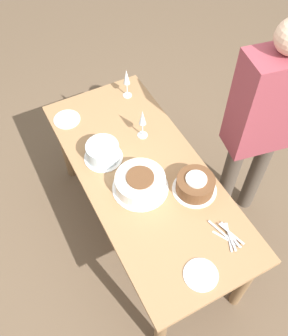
# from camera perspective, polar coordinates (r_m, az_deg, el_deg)

# --- Properties ---
(ground_plane) EXTENTS (12.00, 12.00, 0.00)m
(ground_plane) POSITION_cam_1_polar(r_m,az_deg,el_deg) (2.90, -0.00, -9.30)
(ground_plane) COLOR brown
(dining_table) EXTENTS (1.66, 0.73, 0.74)m
(dining_table) POSITION_cam_1_polar(r_m,az_deg,el_deg) (2.36, -0.00, -2.40)
(dining_table) COLOR #9E754C
(dining_table) RESTS_ON ground_plane
(cake_center_white) EXTENTS (0.33, 0.33, 0.11)m
(cake_center_white) POSITION_cam_1_polar(r_m,az_deg,el_deg) (2.16, -0.57, -2.28)
(cake_center_white) COLOR white
(cake_center_white) RESTS_ON dining_table
(cake_front_chocolate) EXTENTS (0.26, 0.26, 0.11)m
(cake_front_chocolate) POSITION_cam_1_polar(r_m,az_deg,el_deg) (2.18, 7.81, -2.53)
(cake_front_chocolate) COLOR white
(cake_front_chocolate) RESTS_ON dining_table
(cake_back_decorated) EXTENTS (0.24, 0.24, 0.11)m
(cake_back_decorated) POSITION_cam_1_polar(r_m,az_deg,el_deg) (2.31, -6.30, 2.46)
(cake_back_decorated) COLOR white
(cake_back_decorated) RESTS_ON dining_table
(wine_glass_near) EXTENTS (0.07, 0.07, 0.22)m
(wine_glass_near) POSITION_cam_1_polar(r_m,az_deg,el_deg) (2.35, -0.23, 7.44)
(wine_glass_near) COLOR silver
(wine_glass_near) RESTS_ON dining_table
(wine_glass_far) EXTENTS (0.06, 0.06, 0.23)m
(wine_glass_far) POSITION_cam_1_polar(r_m,az_deg,el_deg) (2.62, -2.67, 13.47)
(wine_glass_far) COLOR silver
(wine_glass_far) RESTS_ON dining_table
(dessert_plate_left) EXTENTS (0.18, 0.18, 0.01)m
(dessert_plate_left) POSITION_cam_1_polar(r_m,az_deg,el_deg) (1.98, 8.65, -15.79)
(dessert_plate_left) COLOR silver
(dessert_plate_left) RESTS_ON dining_table
(dessert_plate_right) EXTENTS (0.18, 0.18, 0.01)m
(dessert_plate_right) POSITION_cam_1_polar(r_m,az_deg,el_deg) (2.60, -11.66, 7.28)
(dessert_plate_right) COLOR silver
(dessert_plate_right) RESTS_ON dining_table
(fork_pile) EXTENTS (0.22, 0.11, 0.02)m
(fork_pile) POSITION_cam_1_polar(r_m,az_deg,el_deg) (2.09, 12.69, -9.99)
(fork_pile) COLOR silver
(fork_pile) RESTS_ON dining_table
(person_cutting) EXTENTS (0.29, 0.43, 1.63)m
(person_cutting) POSITION_cam_1_polar(r_m,az_deg,el_deg) (2.32, 17.70, 7.05)
(person_cutting) COLOR #4C4238
(person_cutting) RESTS_ON ground_plane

